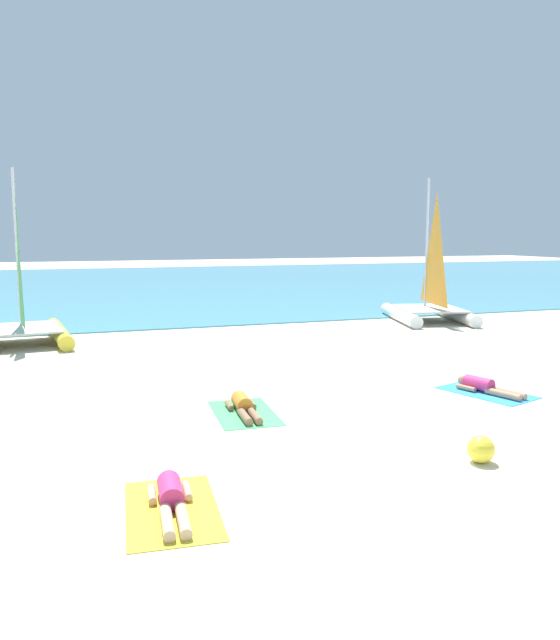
% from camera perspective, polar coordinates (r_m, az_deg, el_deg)
% --- Properties ---
extents(ground_plane, '(120.00, 120.00, 0.00)m').
position_cam_1_polar(ground_plane, '(19.44, -4.10, -1.86)').
color(ground_plane, beige).
extents(ocean_water, '(120.00, 40.00, 0.05)m').
position_cam_1_polar(ocean_water, '(41.75, -12.31, 3.29)').
color(ocean_water, '#4C9EB7').
rests_on(ocean_water, ground).
extents(sailboat_yellow, '(3.01, 4.31, 5.29)m').
position_cam_1_polar(sailboat_yellow, '(20.11, -22.83, 0.13)').
color(sailboat_yellow, yellow).
rests_on(sailboat_yellow, ground).
extents(sailboat_white, '(3.58, 4.67, 5.41)m').
position_cam_1_polar(sailboat_white, '(24.10, 13.69, 1.78)').
color(sailboat_white, white).
rests_on(sailboat_white, ground).
extents(towel_left, '(1.25, 1.98, 0.01)m').
position_cam_1_polar(towel_left, '(7.91, -9.99, -16.93)').
color(towel_left, yellow).
rests_on(towel_left, ground).
extents(sunbather_left, '(0.58, 1.57, 0.30)m').
position_cam_1_polar(sunbather_left, '(7.92, -10.05, -15.90)').
color(sunbather_left, '#D83372').
rests_on(sunbather_left, towel_left).
extents(towel_middle, '(1.22, 1.97, 0.01)m').
position_cam_1_polar(towel_middle, '(11.62, -3.34, -8.60)').
color(towel_middle, '#4CB266').
rests_on(towel_middle, ground).
extents(sunbather_middle, '(0.57, 1.57, 0.30)m').
position_cam_1_polar(sunbather_middle, '(11.65, -3.41, -7.92)').
color(sunbather_middle, orange).
rests_on(sunbather_middle, towel_middle).
extents(towel_right, '(1.63, 2.14, 0.01)m').
position_cam_1_polar(towel_right, '(13.74, 18.61, -6.40)').
color(towel_right, '#338CD8').
rests_on(towel_right, ground).
extents(sunbather_right, '(0.84, 1.54, 0.30)m').
position_cam_1_polar(sunbather_right, '(13.74, 18.40, -5.85)').
color(sunbather_right, '#D83372').
rests_on(sunbather_right, towel_right).
extents(beach_ball, '(0.40, 0.40, 0.40)m').
position_cam_1_polar(beach_ball, '(9.64, 18.14, -11.32)').
color(beach_ball, yellow).
rests_on(beach_ball, ground).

